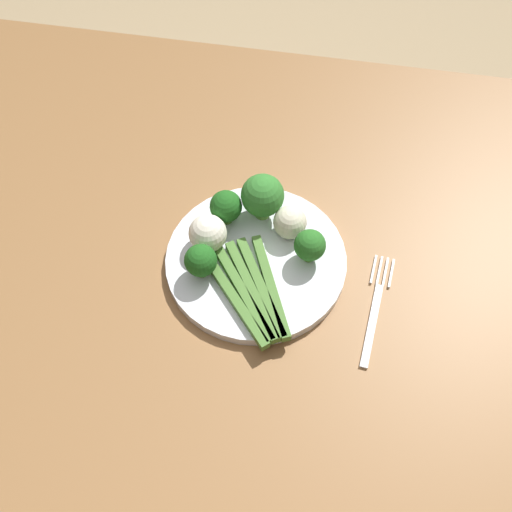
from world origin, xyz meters
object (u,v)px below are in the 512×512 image
plate (256,261)px  broccoli_outer_edge (226,207)px  broccoli_near_center (263,196)px  broccoli_back_right (201,261)px  broccoli_front (310,246)px  cauliflower_back (290,222)px  dining_table (221,329)px  cauliflower_left (208,233)px  asparagus_bundle (252,292)px  fork (375,308)px

plate → broccoli_outer_edge: (-0.05, 0.05, 0.04)m
broccoli_near_center → broccoli_back_right: broccoli_near_center is taller
plate → broccoli_front: broccoli_front is taller
plate → cauliflower_back: size_ratio=5.31×
dining_table → cauliflower_left: size_ratio=25.84×
plate → broccoli_near_center: size_ratio=3.36×
plate → asparagus_bundle: (0.00, -0.05, 0.01)m
cauliflower_left → broccoli_back_right: bearing=-88.6°
broccoli_near_center → broccoli_back_right: bearing=-119.8°
dining_table → broccoli_front: size_ratio=25.61×
broccoli_front → cauliflower_left: bearing=-179.5°
broccoli_front → fork: broccoli_front is taller
broccoli_near_center → fork: bearing=-34.0°
broccoli_back_right → cauliflower_back: broccoli_back_right is taller
plate → cauliflower_left: cauliflower_left is taller
dining_table → plate: 0.13m
broccoli_near_center → broccoli_front: (0.07, -0.06, -0.01)m
dining_table → cauliflower_back: (0.08, 0.11, 0.13)m
asparagus_bundle → fork: bearing=-117.6°
broccoli_front → broccoli_back_right: bearing=-160.5°
broccoli_near_center → dining_table: bearing=-105.9°
plate → broccoli_back_right: broccoli_back_right is taller
broccoli_back_right → cauliflower_back: size_ratio=1.15×
broccoli_back_right → broccoli_outer_edge: bearing=80.6°
broccoli_outer_edge → cauliflower_left: (-0.02, -0.04, -0.01)m
cauliflower_left → fork: size_ratio=0.31×
broccoli_back_right → cauliflower_left: 0.05m
dining_table → fork: (0.20, 0.02, 0.10)m
plate → asparagus_bundle: size_ratio=1.49×
cauliflower_back → fork: (0.13, -0.09, -0.04)m
broccoli_near_center → fork: 0.21m
dining_table → plate: size_ratio=5.46×
cauliflower_back → broccoli_near_center: bearing=150.9°
plate → broccoli_front: size_ratio=4.69×
fork → asparagus_bundle: bearing=100.5°
asparagus_bundle → plate: bearing=-28.1°
asparagus_bundle → cauliflower_back: (0.03, 0.10, 0.02)m
asparagus_bundle → broccoli_back_right: (-0.07, 0.02, 0.02)m
broccoli_back_right → broccoli_outer_edge: broccoli_outer_edge is taller
dining_table → broccoli_back_right: broccoli_back_right is taller
plate → cauliflower_back: cauliflower_back is taller
dining_table → fork: size_ratio=7.94×
asparagus_bundle → broccoli_outer_edge: (-0.05, 0.11, 0.02)m
dining_table → broccoli_outer_edge: bearing=94.8°
fork → broccoli_outer_edge: bearing=71.6°
cauliflower_left → fork: cauliflower_left is taller
dining_table → broccoli_back_right: size_ratio=25.28×
asparagus_bundle → broccoli_outer_edge: 0.12m
broccoli_near_center → cauliflower_left: bearing=-135.5°
broccoli_back_right → broccoli_outer_edge: 0.09m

